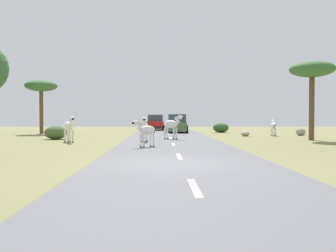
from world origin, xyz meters
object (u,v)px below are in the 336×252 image
zebra_2 (69,126)px  zebra_3 (172,124)px  car_0 (177,124)px  bush_0 (56,133)px  tree_1 (312,71)px  bush_1 (221,128)px  car_1 (156,123)px  tree_4 (41,87)px  zebra_0 (144,126)px  rock_1 (301,132)px  rock_0 (245,134)px  zebra_1 (146,130)px  zebra_4 (273,126)px

zebra_2 → zebra_3: bearing=172.3°
car_0 → bush_0: bearing=-129.3°
tree_1 → car_0: bearing=127.8°
car_0 → bush_1: 4.50m
zebra_3 → tree_1: size_ratio=0.32×
car_1 → tree_4: bearing=41.3°
car_0 → bush_0: (-8.87, -9.55, -0.38)m
zebra_2 → tree_1: bearing=158.7°
zebra_0 → rock_1: 14.70m
car_0 → rock_0: (5.17, -5.78, -0.65)m
zebra_1 → rock_0: zebra_1 is taller
tree_1 → bush_0: (-17.27, 1.28, -4.10)m
rock_0 → zebra_3: bearing=-143.3°
tree_1 → car_1: bearing=121.2°
zebra_1 → zebra_2: 6.24m
zebra_3 → zebra_2: bearing=-31.5°
zebra_1 → rock_1: 16.94m
zebra_4 → tree_1: 6.57m
rock_0 → bush_0: bearing=-165.0°
zebra_3 → bush_0: size_ratio=1.07×
zebra_4 → rock_0: 2.48m
tree_1 → rock_0: (-3.23, 5.05, -4.36)m
rock_0 → car_1: bearing=120.7°
bush_1 → rock_0: bush_1 is taller
rock_0 → rock_1: (4.81, 0.78, 0.11)m
zebra_3 → car_0: car_0 is taller
zebra_0 → car_1: (0.48, 19.11, -0.13)m
zebra_1 → zebra_4: size_ratio=0.92×
car_1 → zebra_4: bearing=132.4°
zebra_2 → bush_0: zebra_2 is taller
zebra_0 → bush_0: bearing=-26.9°
zebra_3 → bush_1: zebra_3 is taller
bush_0 → bush_1: (13.24, 10.57, 0.00)m
zebra_1 → rock_1: zebra_1 is taller
car_0 → bush_1: size_ratio=2.84×
zebra_0 → tree_1: tree_1 is taller
car_0 → car_1: same height
zebra_2 → tree_1: 16.08m
zebra_3 → rock_1: (10.86, 5.30, -0.73)m
car_1 → tree_4: size_ratio=0.91×
car_1 → tree_1: (10.55, -17.39, 3.71)m
car_0 → rock_0: car_0 is taller
zebra_1 → rock_0: size_ratio=1.82×
bush_1 → zebra_3: bearing=-114.9°
zebra_2 → car_0: size_ratio=0.37×
rock_0 → rock_1: rock_1 is taller
car_1 → tree_4: (-10.33, -8.00, 3.40)m
zebra_0 → zebra_4: zebra_0 is taller
zebra_0 → tree_4: bearing=-49.7°
zebra_4 → bush_1: bearing=123.2°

